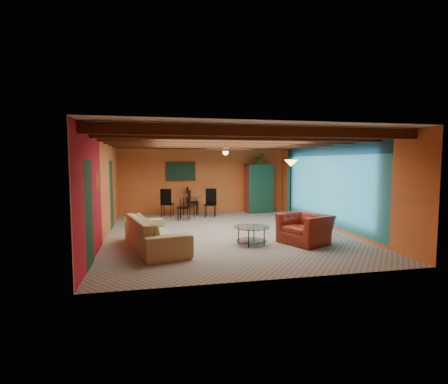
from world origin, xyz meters
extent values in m
cube|color=gray|center=(0.00, 0.00, 0.00)|extent=(6.50, 8.00, 0.01)
cube|color=silver|center=(0.00, 0.00, 2.70)|extent=(6.50, 8.00, 0.01)
cube|color=orange|center=(0.00, 4.00, 1.35)|extent=(6.50, 0.02, 2.70)
cube|color=#A6121F|center=(-3.25, 0.00, 1.35)|extent=(0.02, 8.00, 2.70)
cube|color=teal|center=(3.25, 0.00, 1.35)|extent=(0.02, 8.00, 2.70)
imported|color=#9B8E64|center=(-1.98, -1.39, 0.37)|extent=(1.52, 2.67, 0.73)
imported|color=maroon|center=(1.65, -1.66, 0.36)|extent=(1.36, 1.43, 0.73)
cube|color=maroon|center=(2.20, 3.70, 0.92)|extent=(1.13, 0.70, 1.85)
cube|color=black|center=(-0.90, 3.96, 1.65)|extent=(1.05, 0.03, 0.65)
imported|color=#26661E|center=(2.20, 3.70, 2.09)|extent=(0.56, 0.53, 0.49)
imported|color=orange|center=(-0.70, 3.11, 1.13)|extent=(0.22, 0.22, 0.17)
camera|label=1|loc=(-2.09, -9.48, 2.02)|focal=27.75mm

